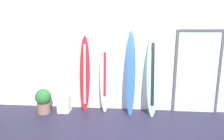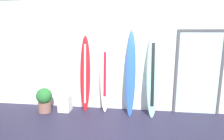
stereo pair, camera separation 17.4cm
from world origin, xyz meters
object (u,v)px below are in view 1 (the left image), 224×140
surfboard_ivory (105,75)px  glass_door (197,71)px  surfboard_crimson (85,74)px  potted_plant (43,100)px  surfboard_cobalt (131,74)px  surfboard_seafoam (153,74)px  display_block_left (64,104)px

surfboard_ivory → glass_door: glass_door is taller
surfboard_crimson → potted_plant: size_ratio=3.12×
surfboard_crimson → surfboard_ivory: 0.51m
surfboard_cobalt → surfboard_seafoam: size_ratio=1.02×
surfboard_ivory → display_block_left: bearing=-172.1°
surfboard_ivory → potted_plant: surfboard_ivory is taller
potted_plant → surfboard_ivory: bearing=9.7°
surfboard_seafoam → display_block_left: size_ratio=4.78×
surfboard_ivory → surfboard_cobalt: 0.65m
surfboard_crimson → surfboard_seafoam: size_ratio=0.95×
surfboard_crimson → potted_plant: 1.23m
surfboard_seafoam → potted_plant: bearing=-176.4°
surfboard_seafoam → potted_plant: (-2.70, -0.17, -0.69)m
display_block_left → glass_door: size_ratio=0.20×
glass_door → potted_plant: size_ratio=3.35×
surfboard_cobalt → surfboard_seafoam: bearing=-1.0°
surfboard_crimson → surfboard_cobalt: 1.16m
surfboard_crimson → display_block_left: size_ratio=4.54×
surfboard_ivory → potted_plant: size_ratio=3.13×
surfboard_ivory → surfboard_seafoam: 1.17m
surfboard_cobalt → surfboard_crimson: bearing=175.6°
display_block_left → potted_plant: (-0.50, -0.12, 0.12)m
surfboard_cobalt → glass_door: size_ratio=1.00×
glass_door → potted_plant: bearing=-173.8°
surfboard_seafoam → surfboard_cobalt: bearing=179.0°
display_block_left → glass_door: 3.43m
surfboard_cobalt → glass_door: bearing=8.1°
glass_door → potted_plant: glass_door is taller
glass_door → potted_plant: (-3.81, -0.41, -0.74)m
surfboard_ivory → display_block_left: size_ratio=4.55×
surfboard_cobalt → display_block_left: 1.86m
surfboard_ivory → glass_door: 2.29m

